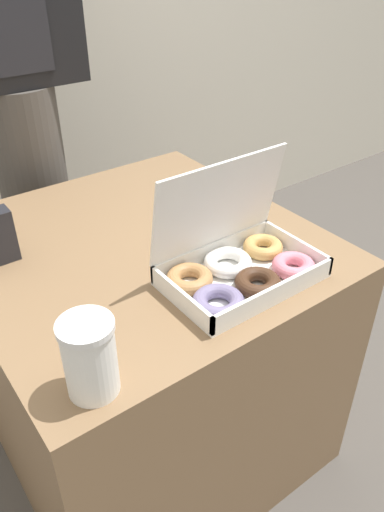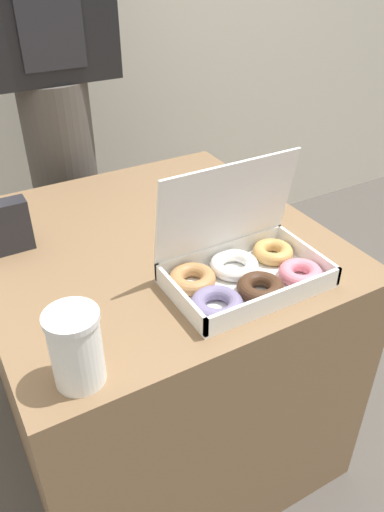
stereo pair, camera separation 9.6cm
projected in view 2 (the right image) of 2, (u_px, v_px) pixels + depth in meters
ground_plane at (161, 425)px, 1.64m from camera, size 14.00×14.00×0.00m
table at (157, 345)px, 1.44m from camera, size 0.83×0.85×0.72m
donut_box at (243, 268)px, 1.07m from camera, size 0.35×0.25×0.26m
coffee_cup at (76, 348)px, 0.82m from camera, size 0.09×0.09×0.14m
napkin_holder at (5, 227)px, 1.16m from camera, size 0.11×0.05×0.13m
person_customer at (50, 80)px, 1.55m from camera, size 0.41×0.23×1.79m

